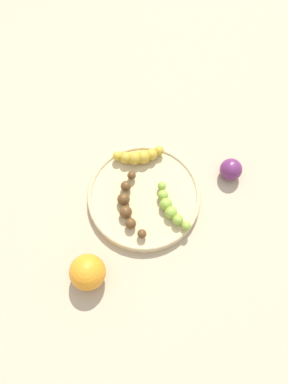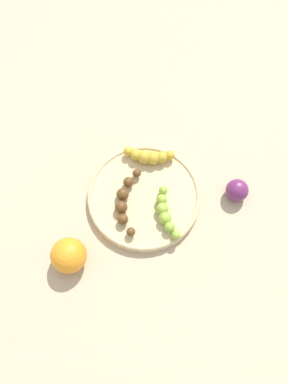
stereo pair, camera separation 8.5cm
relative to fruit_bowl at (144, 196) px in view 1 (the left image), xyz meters
The scene contains 7 objects.
ground_plane 0.01m from the fruit_bowl, ahead, with size 2.40×2.40×0.00m, color tan.
fruit_bowl is the anchor object (origin of this frame).
banana_overripe 0.05m from the fruit_bowl, 61.46° to the left, with size 0.10×0.14×0.03m.
banana_green 0.07m from the fruit_bowl, behind, with size 0.10×0.09×0.03m.
banana_spotted 0.10m from the fruit_bowl, 60.57° to the right, with size 0.11×0.07×0.03m.
orange_fruit 0.21m from the fruit_bowl, 78.96° to the left, with size 0.08×0.08×0.08m, color orange.
plum_purple 0.21m from the fruit_bowl, 141.08° to the right, with size 0.05×0.05×0.05m, color #662659.
Camera 1 is at (-0.12, 0.31, 0.82)m, focal length 35.61 mm.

